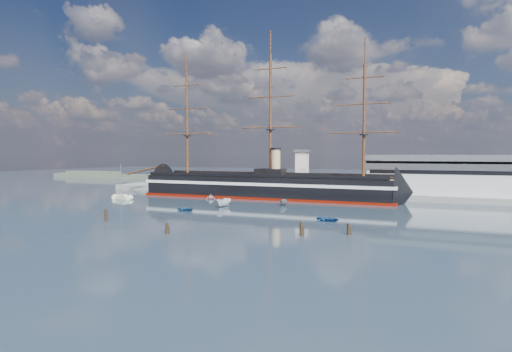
% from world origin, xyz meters
% --- Properties ---
extents(ground, '(600.00, 600.00, 0.00)m').
position_xyz_m(ground, '(0.00, 40.00, 0.00)').
color(ground, '#243641').
rests_on(ground, ground).
extents(quay, '(180.00, 18.00, 2.00)m').
position_xyz_m(quay, '(10.00, 76.00, 0.00)').
color(quay, slate).
rests_on(quay, ground).
extents(warehouse, '(63.00, 21.00, 11.60)m').
position_xyz_m(warehouse, '(58.00, 80.00, 7.98)').
color(warehouse, '#B7BABC').
rests_on(warehouse, ground).
extents(quay_tower, '(5.00, 5.00, 15.00)m').
position_xyz_m(quay_tower, '(3.00, 73.00, 9.75)').
color(quay_tower, silver).
rests_on(quay_tower, ground).
extents(shoreline, '(120.00, 10.00, 4.00)m').
position_xyz_m(shoreline, '(-139.23, 135.00, 1.45)').
color(shoreline, '#3F4C38').
rests_on(shoreline, ground).
extents(warship, '(112.96, 17.15, 53.94)m').
position_xyz_m(warship, '(-8.16, 60.00, 4.04)').
color(warship, black).
rests_on(warship, ground).
extents(sailboat, '(7.82, 4.14, 12.01)m').
position_xyz_m(sailboat, '(-49.40, 36.27, 0.76)').
color(sailboat, beige).
rests_on(sailboat, ground).
extents(motorboat_a, '(7.74, 3.41, 3.01)m').
position_xyz_m(motorboat_a, '(-7.49, 31.37, 0.00)').
color(motorboat_a, white).
rests_on(motorboat_a, ground).
extents(motorboat_b, '(1.18, 2.95, 1.38)m').
position_xyz_m(motorboat_b, '(-12.79, 19.27, 0.00)').
color(motorboat_b, navy).
rests_on(motorboat_b, ground).
extents(motorboat_c, '(5.98, 2.81, 2.31)m').
position_xyz_m(motorboat_c, '(7.22, 41.73, 0.00)').
color(motorboat_c, gray).
rests_on(motorboat_c, ground).
extents(motorboat_d, '(6.24, 4.36, 2.10)m').
position_xyz_m(motorboat_d, '(-21.44, 48.00, 0.00)').
color(motorboat_d, silver).
rests_on(motorboat_d, ground).
extents(motorboat_e, '(1.95, 3.50, 1.54)m').
position_xyz_m(motorboat_e, '(26.94, 17.38, 0.00)').
color(motorboat_e, navy).
rests_on(motorboat_e, ground).
extents(piling_near_left, '(0.64, 0.64, 3.46)m').
position_xyz_m(piling_near_left, '(-19.93, -3.03, 0.00)').
color(piling_near_left, black).
rests_on(piling_near_left, ground).
extents(piling_near_mid, '(0.64, 0.64, 2.79)m').
position_xyz_m(piling_near_mid, '(2.24, -10.32, 0.00)').
color(piling_near_mid, black).
rests_on(piling_near_mid, ground).
extents(piling_near_right, '(0.64, 0.64, 3.30)m').
position_xyz_m(piling_near_right, '(26.65, -1.88, 0.00)').
color(piling_near_right, black).
rests_on(piling_near_right, ground).
extents(piling_far_right, '(0.64, 0.64, 2.78)m').
position_xyz_m(piling_far_right, '(34.54, 2.97, 0.00)').
color(piling_far_right, black).
rests_on(piling_far_right, ground).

